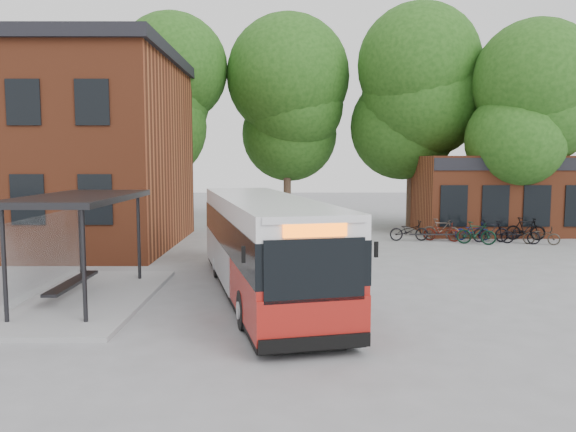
{
  "coord_description": "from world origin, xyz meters",
  "views": [
    {
      "loc": [
        0.99,
        -15.84,
        3.79
      ],
      "look_at": [
        1.02,
        2.1,
        2.0
      ],
      "focal_mm": 35.0,
      "sensor_mm": 36.0,
      "label": 1
    }
  ],
  "objects_px": {
    "bicycle_0": "(409,231)",
    "bicycle_7": "(526,229)",
    "bicycle_6": "(521,234)",
    "bicycle_extra_0": "(541,236)",
    "bus_shelter": "(82,248)",
    "bicycle_5": "(491,231)",
    "bicycle_3": "(476,233)",
    "bicycle_2": "(442,232)",
    "city_bus": "(263,246)",
    "bicycle_4": "(472,231)",
    "bicycle_1": "(441,230)"
  },
  "relations": [
    {
      "from": "city_bus",
      "to": "bicycle_5",
      "type": "height_order",
      "value": "city_bus"
    },
    {
      "from": "bus_shelter",
      "to": "bicycle_7",
      "type": "distance_m",
      "value": 20.42
    },
    {
      "from": "bicycle_5",
      "to": "bicycle_0",
      "type": "bearing_deg",
      "value": 77.1
    },
    {
      "from": "city_bus",
      "to": "bicycle_7",
      "type": "xyz_separation_m",
      "value": [
        11.99,
        10.84,
        -0.84
      ]
    },
    {
      "from": "bicycle_5",
      "to": "bicycle_7",
      "type": "relative_size",
      "value": 0.95
    },
    {
      "from": "bicycle_extra_0",
      "to": "bicycle_7",
      "type": "bearing_deg",
      "value": 27.06
    },
    {
      "from": "bicycle_3",
      "to": "bicycle_6",
      "type": "height_order",
      "value": "bicycle_3"
    },
    {
      "from": "bicycle_3",
      "to": "bicycle_extra_0",
      "type": "relative_size",
      "value": 1.1
    },
    {
      "from": "bicycle_3",
      "to": "bicycle_0",
      "type": "bearing_deg",
      "value": 90.76
    },
    {
      "from": "bicycle_4",
      "to": "bicycle_7",
      "type": "xyz_separation_m",
      "value": [
        2.53,
        0.02,
        0.11
      ]
    },
    {
      "from": "bicycle_0",
      "to": "bicycle_3",
      "type": "xyz_separation_m",
      "value": [
        2.78,
        -1.17,
        0.04
      ]
    },
    {
      "from": "bicycle_0",
      "to": "bicycle_1",
      "type": "height_order",
      "value": "bicycle_1"
    },
    {
      "from": "bus_shelter",
      "to": "city_bus",
      "type": "xyz_separation_m",
      "value": [
        4.82,
        0.7,
        -0.07
      ]
    },
    {
      "from": "bicycle_6",
      "to": "bicycle_extra_0",
      "type": "relative_size",
      "value": 1.08
    },
    {
      "from": "bicycle_extra_0",
      "to": "bicycle_1",
      "type": "bearing_deg",
      "value": 94.47
    },
    {
      "from": "bicycle_2",
      "to": "bicycle_0",
      "type": "bearing_deg",
      "value": 107.45
    },
    {
      "from": "city_bus",
      "to": "bicycle_extra_0",
      "type": "height_order",
      "value": "city_bus"
    },
    {
      "from": "bicycle_5",
      "to": "bicycle_extra_0",
      "type": "relative_size",
      "value": 1.11
    },
    {
      "from": "bicycle_5",
      "to": "bicycle_6",
      "type": "relative_size",
      "value": 1.03
    },
    {
      "from": "bicycle_5",
      "to": "bicycle_6",
      "type": "xyz_separation_m",
      "value": [
        1.18,
        -0.48,
        -0.08
      ]
    },
    {
      "from": "bicycle_0",
      "to": "bicycle_5",
      "type": "xyz_separation_m",
      "value": [
        3.68,
        -0.51,
        0.04
      ]
    },
    {
      "from": "bus_shelter",
      "to": "city_bus",
      "type": "bearing_deg",
      "value": 8.25
    },
    {
      "from": "city_bus",
      "to": "bicycle_2",
      "type": "bearing_deg",
      "value": 40.18
    },
    {
      "from": "bicycle_5",
      "to": "city_bus",
      "type": "bearing_deg",
      "value": 130.13
    },
    {
      "from": "bicycle_5",
      "to": "bicycle_6",
      "type": "height_order",
      "value": "bicycle_5"
    },
    {
      "from": "city_bus",
      "to": "bicycle_1",
      "type": "relative_size",
      "value": 6.3
    },
    {
      "from": "bicycle_0",
      "to": "bicycle_3",
      "type": "height_order",
      "value": "bicycle_3"
    },
    {
      "from": "bicycle_3",
      "to": "bicycle_7",
      "type": "height_order",
      "value": "bicycle_7"
    },
    {
      "from": "bicycle_0",
      "to": "bicycle_extra_0",
      "type": "relative_size",
      "value": 1.17
    },
    {
      "from": "bus_shelter",
      "to": "bicycle_6",
      "type": "distance_m",
      "value": 19.18
    },
    {
      "from": "city_bus",
      "to": "bicycle_3",
      "type": "height_order",
      "value": "city_bus"
    },
    {
      "from": "bicycle_1",
      "to": "bicycle_6",
      "type": "bearing_deg",
      "value": -90.35
    },
    {
      "from": "bus_shelter",
      "to": "bicycle_5",
      "type": "xyz_separation_m",
      "value": [
        14.92,
        10.86,
        -0.93
      ]
    },
    {
      "from": "bus_shelter",
      "to": "bicycle_extra_0",
      "type": "xyz_separation_m",
      "value": [
        16.95,
        10.16,
        -1.04
      ]
    },
    {
      "from": "city_bus",
      "to": "bicycle_6",
      "type": "bearing_deg",
      "value": 27.8
    },
    {
      "from": "bicycle_3",
      "to": "bicycle_6",
      "type": "xyz_separation_m",
      "value": [
        2.07,
        0.18,
        -0.07
      ]
    },
    {
      "from": "city_bus",
      "to": "bicycle_4",
      "type": "xyz_separation_m",
      "value": [
        9.47,
        10.82,
        -0.95
      ]
    },
    {
      "from": "city_bus",
      "to": "bicycle_6",
      "type": "height_order",
      "value": "city_bus"
    },
    {
      "from": "bicycle_1",
      "to": "bicycle_6",
      "type": "xyz_separation_m",
      "value": [
        3.33,
        -1.07,
        -0.08
      ]
    },
    {
      "from": "bicycle_5",
      "to": "bicycle_2",
      "type": "bearing_deg",
      "value": 74.7
    },
    {
      "from": "bicycle_4",
      "to": "bicycle_7",
      "type": "height_order",
      "value": "bicycle_7"
    },
    {
      "from": "bicycle_2",
      "to": "bicycle_3",
      "type": "height_order",
      "value": "bicycle_3"
    },
    {
      "from": "bicycle_3",
      "to": "bicycle_5",
      "type": "distance_m",
      "value": 1.11
    },
    {
      "from": "bus_shelter",
      "to": "city_bus",
      "type": "distance_m",
      "value": 4.87
    },
    {
      "from": "bicycle_3",
      "to": "bicycle_extra_0",
      "type": "xyz_separation_m",
      "value": [
        2.93,
        -0.03,
        -0.11
      ]
    },
    {
      "from": "bus_shelter",
      "to": "bicycle_0",
      "type": "height_order",
      "value": "bus_shelter"
    },
    {
      "from": "city_bus",
      "to": "bicycle_7",
      "type": "relative_size",
      "value": 6.0
    },
    {
      "from": "bicycle_0",
      "to": "bicycle_4",
      "type": "distance_m",
      "value": 3.05
    },
    {
      "from": "bicycle_0",
      "to": "bicycle_7",
      "type": "relative_size",
      "value": 1.01
    },
    {
      "from": "bicycle_2",
      "to": "bicycle_3",
      "type": "relative_size",
      "value": 0.99
    }
  ]
}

